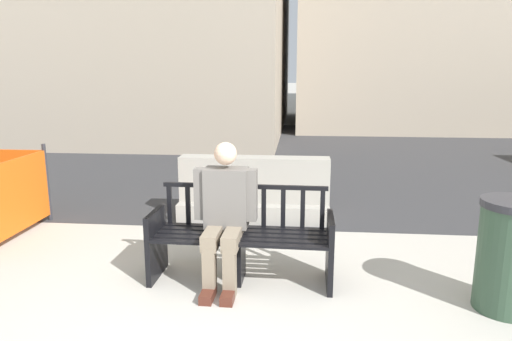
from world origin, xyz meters
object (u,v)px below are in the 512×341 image
(trash_bin, at_px, (510,256))
(jersey_barrier_centre, at_px, (254,193))
(street_bench, at_px, (242,240))
(seated_person, at_px, (225,211))

(trash_bin, bearing_deg, jersey_barrier_centre, 135.49)
(jersey_barrier_centre, distance_m, trash_bin, 3.24)
(jersey_barrier_centre, xyz_separation_m, trash_bin, (2.31, -2.27, 0.13))
(street_bench, bearing_deg, seated_person, -159.95)
(seated_person, relative_size, trash_bin, 1.40)
(trash_bin, bearing_deg, seated_person, 172.78)
(street_bench, height_order, jersey_barrier_centre, street_bench)
(street_bench, distance_m, jersey_barrier_centre, 1.92)
(seated_person, distance_m, trash_bin, 2.42)
(street_bench, bearing_deg, trash_bin, -9.04)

